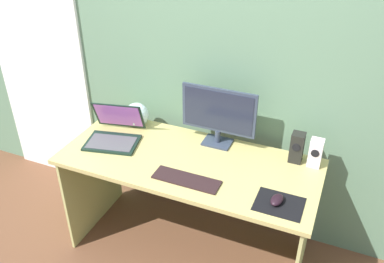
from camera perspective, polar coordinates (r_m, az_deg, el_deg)
The scene contains 12 objects.
ground_plane at distance 2.96m, azimuth -0.43°, elevation -15.91°, with size 8.00×8.00×0.00m, color brown.
wall_back at distance 2.58m, azimuth 3.35°, elevation 10.35°, with size 6.00×0.04×2.50m, color #56785D.
door_left at distance 3.36m, azimuth -20.52°, elevation 9.09°, with size 0.82×0.02×2.02m, color white.
desk at distance 2.55m, azimuth -0.48°, elevation -6.71°, with size 1.56×0.67×0.75m.
monitor at distance 2.51m, azimuth 3.71°, elevation 2.42°, with size 0.48×0.14×0.38m.
speaker_right at distance 2.48m, azimuth 16.88°, elevation -2.87°, with size 0.07×0.08×0.17m.
speaker_near_monitor at distance 2.48m, azimuth 14.45°, elevation -2.17°, with size 0.08×0.08×0.19m.
laptop at distance 2.68m, azimuth -10.79°, elevation -0.26°, with size 0.39×0.39×0.22m.
fishbowl at distance 2.80m, azimuth -7.73°, elevation 2.33°, with size 0.17×0.17×0.17m, color silver.
keyboard_external at distance 2.30m, azimuth -0.79°, elevation -6.72°, with size 0.39×0.12×0.01m, color black.
mousepad at distance 2.20m, azimuth 12.07°, elevation -9.87°, with size 0.25×0.20×0.00m, color black.
mouse at distance 2.19m, azimuth 11.78°, elevation -9.33°, with size 0.06×0.10×0.04m, color black.
Camera 1 is at (0.81, -1.84, 2.17)m, focal length 38.18 mm.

